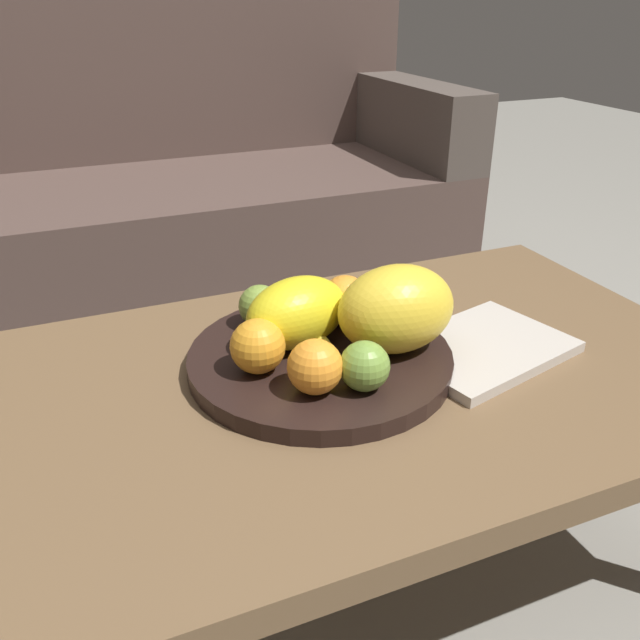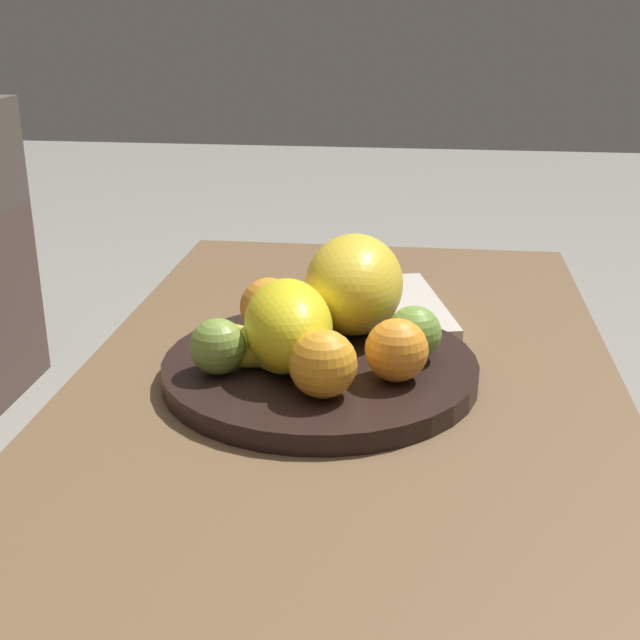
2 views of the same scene
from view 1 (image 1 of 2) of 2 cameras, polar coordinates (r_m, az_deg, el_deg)
The scene contains 13 objects.
ground_plane at distance 1.17m, azimuth -1.87°, elevation -21.90°, with size 8.00×8.00×0.00m, color gray.
coffee_table at distance 0.93m, azimuth -2.19°, elevation -7.58°, with size 1.27×0.65×0.39m.
couch at distance 2.00m, azimuth -13.84°, elevation 9.43°, with size 1.70×0.70×0.90m.
fruit_bowl at distance 0.95m, azimuth 0.00°, elevation -3.38°, with size 0.37×0.37×0.03m, color black.
melon_large_front at distance 0.94m, azimuth -1.99°, elevation 0.65°, with size 0.16×0.10×0.10m, color yellow.
melon_smaller_beside at distance 0.92m, azimuth 6.61°, elevation 0.89°, with size 0.17×0.12×0.12m, color yellow.
orange_front at distance 1.01m, azimuth 2.16°, elevation 1.79°, with size 0.07×0.07×0.07m, color orange.
orange_left at distance 0.83m, azimuth -0.43°, elevation -4.03°, with size 0.07×0.07×0.07m, color orange.
orange_right at distance 0.88m, azimuth -5.36°, elevation -2.25°, with size 0.07×0.07×0.07m, color orange.
apple_front at distance 0.84m, azimuth 3.84°, elevation -3.96°, with size 0.07×0.07×0.07m, color olive.
apple_left at distance 1.00m, azimuth -5.27°, elevation 1.18°, with size 0.06×0.06×0.06m, color olive.
banana_bunch at distance 0.97m, azimuth -2.28°, elevation -0.00°, with size 0.15×0.16×0.06m.
magazine at distance 1.01m, azimuth 13.67°, elevation -2.34°, with size 0.25×0.18×0.02m, color #BEB5A9.
Camera 1 is at (-0.27, -0.72, 0.88)m, focal length 37.37 mm.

